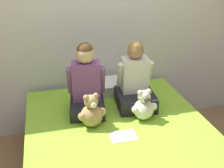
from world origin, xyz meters
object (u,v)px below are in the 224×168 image
at_px(child_on_left, 86,84).
at_px(pillow_at_headboard, 102,87).
at_px(teddy_bear_held_by_left_child, 92,112).
at_px(child_on_right, 135,83).
at_px(sign_card, 123,136).
at_px(teddy_bear_held_by_right_child, 144,107).
at_px(bed, 124,163).

relative_size(child_on_left, pillow_at_headboard, 1.44).
bearing_deg(pillow_at_headboard, teddy_bear_held_by_left_child, -110.14).
relative_size(child_on_right, sign_card, 2.97).
height_order(teddy_bear_held_by_left_child, sign_card, teddy_bear_held_by_left_child).
height_order(child_on_left, teddy_bear_held_by_right_child, child_on_left).
height_order(bed, child_on_right, child_on_right).
bearing_deg(pillow_at_headboard, child_on_right, -54.90).
bearing_deg(pillow_at_headboard, bed, -90.00).
relative_size(child_on_right, pillow_at_headboard, 1.40).
relative_size(child_on_left, sign_card, 3.05).
bearing_deg(teddy_bear_held_by_left_child, pillow_at_headboard, 59.22).
bearing_deg(child_on_left, teddy_bear_held_by_left_child, -82.73).
bearing_deg(bed, teddy_bear_held_by_left_child, 133.51).
relative_size(pillow_at_headboard, sign_card, 2.12).
bearing_deg(child_on_left, bed, -58.09).
bearing_deg(sign_card, child_on_right, 62.21).
bearing_deg(teddy_bear_held_by_right_child, bed, -140.59).
bearing_deg(pillow_at_headboard, sign_card, -90.56).
height_order(child_on_left, sign_card, child_on_left).
height_order(bed, teddy_bear_held_by_right_child, teddy_bear_held_by_right_child).
relative_size(child_on_left, teddy_bear_held_by_left_child, 2.18).
bearing_deg(child_on_right, child_on_left, -175.87).
bearing_deg(teddy_bear_held_by_right_child, sign_card, -143.09).
bearing_deg(child_on_right, bed, -111.59).
height_order(child_on_right, sign_card, child_on_right).
distance_m(teddy_bear_held_by_left_child, pillow_at_headboard, 0.64).
xyz_separation_m(child_on_right, sign_card, (-0.25, -0.47, -0.23)).
relative_size(child_on_right, teddy_bear_held_by_left_child, 2.12).
bearing_deg(teddy_bear_held_by_right_child, child_on_right, 85.33).
bearing_deg(teddy_bear_held_by_left_child, bed, -57.13).
distance_m(child_on_left, sign_card, 0.58).
xyz_separation_m(child_on_right, pillow_at_headboard, (-0.24, 0.34, -0.17)).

